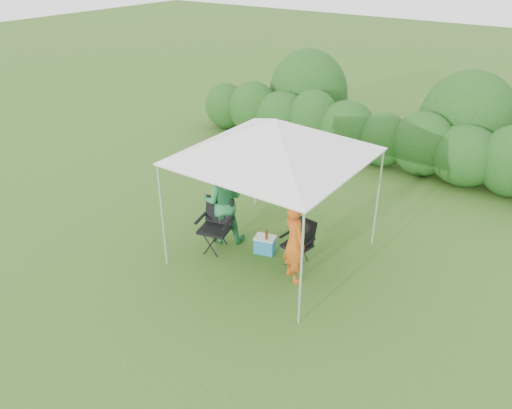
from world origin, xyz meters
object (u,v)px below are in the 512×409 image
Objects in this scene: chair_right at (300,239)px; cooler at (265,244)px; man at (294,242)px; canopy at (275,138)px; chair_left at (217,221)px; woman at (223,201)px.

chair_right reaches higher than cooler.
chair_right is 0.64m from man.
cooler is (-0.15, -0.05, -2.29)m from canopy.
canopy is 6.44× the size of cooler.
man is 1.20m from cooler.
chair_left is at bearing -172.14° from cooler.
canopy is 2.92× the size of chair_left.
woman is at bearing 87.87° from chair_left.
chair_left is (-1.07, -0.46, -1.86)m from canopy.
man is at bearing -63.59° from chair_right.
canopy is 2.19m from chair_left.
cooler is (0.98, 0.08, -0.73)m from woman.
woman reaches higher than man.
chair_left is 0.45m from woman.
canopy reaches higher than chair_right.
woman is at bearing 20.54° from man.
canopy is 1.95× the size of man.
chair_left is 0.59× the size of woman.
cooler is at bearing -160.35° from canopy.
woman is (-0.07, 0.32, 0.30)m from chair_left.
canopy is 1.93m from woman.
cooler is (0.91, 0.40, -0.43)m from chair_left.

